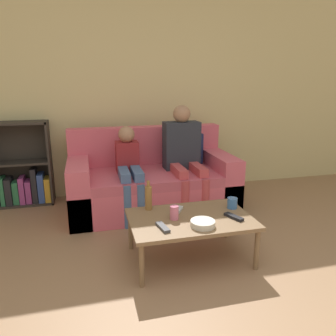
# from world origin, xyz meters

# --- Properties ---
(wall_back) EXTENTS (12.00, 0.06, 2.60)m
(wall_back) POSITION_xyz_m (0.00, 2.98, 1.30)
(wall_back) COLOR beige
(wall_back) RESTS_ON ground_plane
(couch) EXTENTS (1.80, 0.92, 0.88)m
(couch) POSITION_xyz_m (0.02, 2.35, 0.29)
(couch) COLOR #DB5B70
(couch) RESTS_ON ground_plane
(bookshelf) EXTENTS (0.70, 0.28, 0.97)m
(bookshelf) POSITION_xyz_m (-1.43, 2.83, 0.35)
(bookshelf) COLOR #332D28
(bookshelf) RESTS_ON ground_plane
(coffee_table) EXTENTS (0.97, 0.64, 0.36)m
(coffee_table) POSITION_xyz_m (0.09, 1.16, 0.33)
(coffee_table) COLOR brown
(coffee_table) RESTS_ON ground_plane
(person_adult) EXTENTS (0.40, 0.64, 1.15)m
(person_adult) POSITION_xyz_m (0.37, 2.26, 0.66)
(person_adult) COLOR #C6474C
(person_adult) RESTS_ON ground_plane
(person_child) EXTENTS (0.24, 0.64, 0.94)m
(person_child) POSITION_xyz_m (-0.25, 2.21, 0.54)
(person_child) COLOR #476693
(person_child) RESTS_ON ground_plane
(cup_near) EXTENTS (0.09, 0.09, 0.09)m
(cup_near) POSITION_xyz_m (0.50, 1.26, 0.41)
(cup_near) COLOR #3D70B2
(cup_near) RESTS_ON coffee_table
(cup_far) EXTENTS (0.07, 0.07, 0.11)m
(cup_far) POSITION_xyz_m (-0.04, 1.16, 0.42)
(cup_far) COLOR pink
(cup_far) RESTS_ON coffee_table
(tv_remote_0) EXTENTS (0.11, 0.18, 0.02)m
(tv_remote_0) POSITION_xyz_m (0.42, 1.06, 0.37)
(tv_remote_0) COLOR black
(tv_remote_0) RESTS_ON coffee_table
(tv_remote_1) EXTENTS (0.13, 0.17, 0.02)m
(tv_remote_1) POSITION_xyz_m (0.03, 1.30, 0.37)
(tv_remote_1) COLOR #B7B7BC
(tv_remote_1) RESTS_ON coffee_table
(tv_remote_2) EXTENTS (0.08, 0.18, 0.02)m
(tv_remote_2) POSITION_xyz_m (-0.17, 1.02, 0.37)
(tv_remote_2) COLOR #47474C
(tv_remote_2) RESTS_ON coffee_table
(snack_bowl) EXTENTS (0.19, 0.19, 0.05)m
(snack_bowl) POSITION_xyz_m (0.13, 0.98, 0.38)
(snack_bowl) COLOR beige
(snack_bowl) RESTS_ON coffee_table
(bottle) EXTENTS (0.06, 0.06, 0.25)m
(bottle) POSITION_xyz_m (-0.20, 1.41, 0.47)
(bottle) COLOR olive
(bottle) RESTS_ON coffee_table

